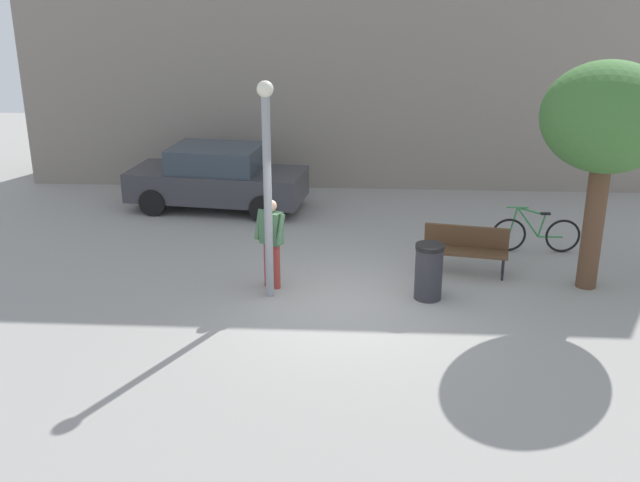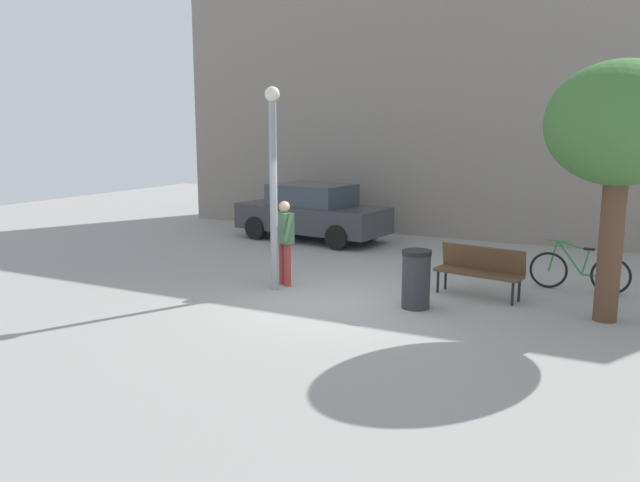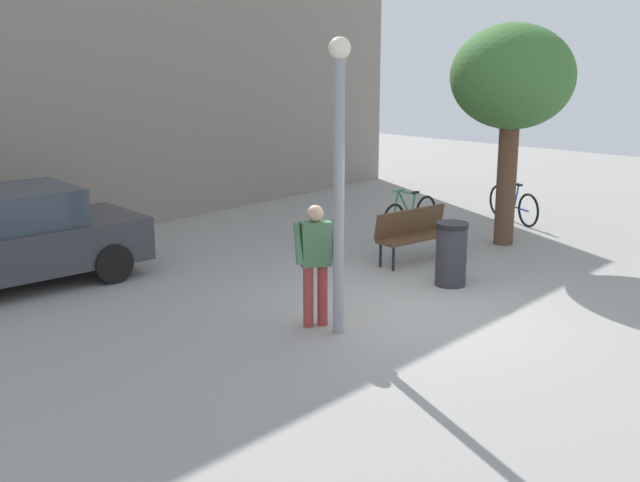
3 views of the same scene
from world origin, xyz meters
TOP-DOWN VIEW (x-y plane):
  - ground_plane at (0.00, 0.00)m, footprint 36.00×36.00m
  - building_facade at (0.00, 8.44)m, footprint 17.52×2.00m
  - lamppost at (-1.38, 0.33)m, footprint 0.28×0.28m
  - person_by_lamppost at (-1.39, 0.72)m, footprint 0.62×0.50m
  - park_bench at (2.23, 1.64)m, footprint 1.66×0.75m
  - plaza_tree at (4.38, 1.08)m, footprint 2.26×2.26m
  - bicycle_blue at (6.25, 1.90)m, footprint 0.88×1.63m
  - bicycle_green at (3.81, 2.86)m, footprint 1.81×0.08m
  - parked_car_charcoal at (-3.28, 5.45)m, footprint 4.38×2.23m
  - trash_bin at (1.43, 0.38)m, footprint 0.51×0.51m

SIDE VIEW (x-z plane):
  - ground_plane at x=0.00m, z-range 0.00..0.00m
  - bicycle_green at x=3.81m, z-range -0.10..0.87m
  - bicycle_blue at x=6.25m, z-range -0.10..0.87m
  - trash_bin at x=1.43m, z-range 0.00..1.02m
  - park_bench at x=2.23m, z-range 0.08..1.01m
  - parked_car_charcoal at x=-3.28m, z-range 0.00..1.55m
  - person_by_lamppost at x=-1.39m, z-range 0.13..1.80m
  - lamppost at x=-1.38m, z-range 0.32..4.13m
  - plaza_tree at x=4.38m, z-range 1.03..5.13m
  - building_facade at x=0.00m, z-range 0.00..7.37m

